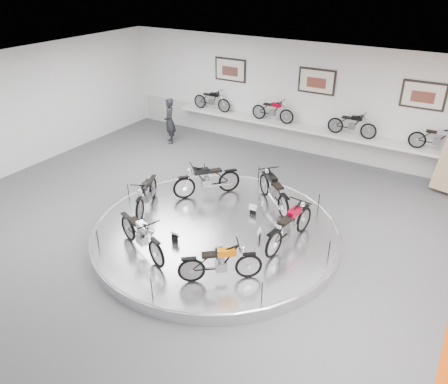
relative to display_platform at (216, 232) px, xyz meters
The scene contains 21 objects.
floor 0.34m from the display_platform, 90.00° to the right, with size 16.00×16.00×0.00m, color #4C4C4E.
ceiling 3.86m from the display_platform, 90.00° to the right, with size 16.00×16.00×0.00m, color white.
wall_back 6.95m from the display_platform, 90.00° to the left, with size 16.00×16.00×0.00m, color silver.
dado_band 6.69m from the display_platform, 90.00° to the left, with size 15.68×0.04×1.10m, color #BCBCBA.
display_platform is the anchor object (origin of this frame).
platform_rim 0.12m from the display_platform, ahead, with size 6.40×6.40×0.10m, color #B2B2BA.
shelf 6.46m from the display_platform, 90.00° to the left, with size 11.00×0.55×0.10m, color silver.
poster_left 7.94m from the display_platform, 117.72° to the left, with size 1.35×0.06×0.88m, color beige.
poster_center 7.13m from the display_platform, 90.00° to the left, with size 1.35×0.06×0.88m, color beige.
poster_right 7.94m from the display_platform, 62.28° to the left, with size 1.35×0.06×0.88m, color beige.
shelf_bike_a 7.76m from the display_platform, 123.27° to the left, with size 1.22×0.42×0.73m, color black, non-canonical shape.
shelf_bike_b 6.69m from the display_platform, 103.19° to the left, with size 1.22×0.42×0.73m, color maroon, non-canonical shape.
shelf_bike_c 6.69m from the display_platform, 76.81° to the left, with size 1.22×0.42×0.73m, color black, non-canonical shape.
shelf_bike_d 7.76m from the display_platform, 56.73° to the left, with size 1.22×0.42×0.73m, color #B6B5BA, non-canonical shape.
bike_a 2.03m from the display_platform, ahead, with size 1.75×0.62×1.03m, color maroon, non-canonical shape.
bike_b 2.07m from the display_platform, 66.90° to the left, with size 1.70×0.60×1.00m, color black, non-canonical shape.
bike_c 1.93m from the display_platform, 130.32° to the left, with size 1.72×0.61×1.01m, color black, non-canonical shape.
bike_d 2.26m from the display_platform, behind, with size 1.59×0.56×0.94m, color black, non-canonical shape.
bike_e 2.13m from the display_platform, 116.46° to the right, with size 1.69×0.60×1.00m, color #B6B5BA, non-canonical shape.
bike_f 2.18m from the display_platform, 55.34° to the right, with size 1.55×0.55×0.91m, color #CF6602, non-canonical shape.
visitor 7.07m from the display_platform, 136.95° to the left, with size 0.65×0.43×1.78m, color black.
Camera 1 is at (5.13, -7.78, 6.41)m, focal length 35.00 mm.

